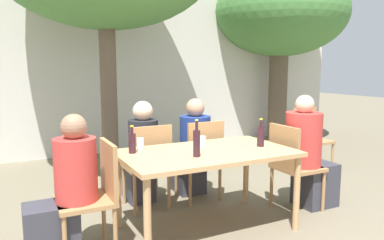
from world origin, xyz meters
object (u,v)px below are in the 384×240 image
at_px(patio_chair_1, 292,162).
at_px(tree_far, 280,15).
at_px(patio_chair_3, 201,155).
at_px(patio_chair_4, 309,135).
at_px(drinking_glass_0, 140,144).
at_px(person_seated_1, 308,157).
at_px(person_seated_2, 141,158).
at_px(dining_table_front, 207,159).
at_px(wine_bottle_0, 261,136).
at_px(wine_bottle_1, 197,142).
at_px(patio_chair_2, 148,161).
at_px(person_seated_0, 64,197).
at_px(drinking_glass_1, 202,141).
at_px(patio_chair_0, 96,191).
at_px(wine_bottle_2, 132,142).
at_px(person_seated_3, 192,152).

bearing_deg(patio_chair_1, tree_far, -37.22).
bearing_deg(patio_chair_3, patio_chair_4, -169.12).
bearing_deg(patio_chair_1, drinking_glass_0, 78.03).
xyz_separation_m(patio_chair_4, person_seated_1, (-1.06, -1.08, 0.03)).
relative_size(person_seated_2, drinking_glass_0, 10.40).
xyz_separation_m(dining_table_front, person_seated_1, (1.25, -0.00, -0.12)).
bearing_deg(person_seated_2, wine_bottle_0, 131.48).
bearing_deg(patio_chair_1, wine_bottle_1, 97.20).
bearing_deg(patio_chair_4, patio_chair_2, -171.70).
distance_m(wine_bottle_1, drinking_glass_0, 0.60).
height_order(person_seated_0, wine_bottle_0, person_seated_0).
bearing_deg(wine_bottle_0, drinking_glass_1, 153.06).
bearing_deg(person_seated_1, patio_chair_3, 53.30).
relative_size(person_seated_1, person_seated_2, 1.06).
xyz_separation_m(tree_far, wine_bottle_0, (-2.84, -3.19, -1.69)).
relative_size(tree_far, person_seated_2, 2.97).
relative_size(patio_chair_0, drinking_glass_1, 9.26).
xyz_separation_m(dining_table_front, person_seated_0, (-1.27, -0.00, -0.16)).
bearing_deg(drinking_glass_0, person_seated_1, -10.46).
bearing_deg(patio_chair_3, patio_chair_0, 27.54).
xyz_separation_m(patio_chair_0, wine_bottle_2, (0.39, 0.23, 0.32)).
relative_size(patio_chair_2, wine_bottle_2, 3.67).
xyz_separation_m(wine_bottle_0, drinking_glass_0, (-1.09, 0.39, -0.05)).
distance_m(patio_chair_1, patio_chair_2, 1.51).
relative_size(person_seated_1, wine_bottle_2, 4.89).
bearing_deg(patio_chair_3, person_seated_0, 23.84).
distance_m(drinking_glass_0, drinking_glass_1, 0.60).
distance_m(patio_chair_0, patio_chair_1, 2.05).
xyz_separation_m(tree_far, person_seated_3, (-3.09, -2.19, -2.03)).
height_order(patio_chair_4, wine_bottle_0, wine_bottle_0).
relative_size(dining_table_front, drinking_glass_1, 15.89).
bearing_deg(drinking_glass_0, wine_bottle_1, -54.54).
xyz_separation_m(person_seated_0, drinking_glass_1, (1.32, 0.20, 0.29)).
xyz_separation_m(dining_table_front, patio_chair_3, (0.32, 0.70, -0.15)).
xyz_separation_m(patio_chair_0, wine_bottle_0, (1.59, -0.06, 0.33)).
relative_size(person_seated_2, wine_bottle_0, 4.24).
distance_m(patio_chair_3, drinking_glass_1, 0.62).
xyz_separation_m(patio_chair_2, wine_bottle_2, (-0.32, -0.47, 0.32)).
distance_m(tree_far, dining_table_front, 4.99).
height_order(person_seated_3, wine_bottle_2, person_seated_3).
height_order(patio_chair_0, patio_chair_3, same).
xyz_separation_m(tree_far, patio_chair_2, (-3.72, -2.43, -2.02)).
distance_m(patio_chair_1, person_seated_0, 2.29).
xyz_separation_m(tree_far, patio_chair_4, (-1.09, -2.05, -2.02)).
xyz_separation_m(person_seated_1, person_seated_3, (-0.94, 0.94, -0.04)).
xyz_separation_m(wine_bottle_1, wine_bottle_2, (-0.45, 0.38, -0.03)).
height_order(person_seated_1, wine_bottle_1, person_seated_1).
relative_size(person_seated_0, person_seated_2, 1.01).
relative_size(patio_chair_4, drinking_glass_0, 8.28).
xyz_separation_m(wine_bottle_0, wine_bottle_2, (-1.20, 0.29, -0.01)).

